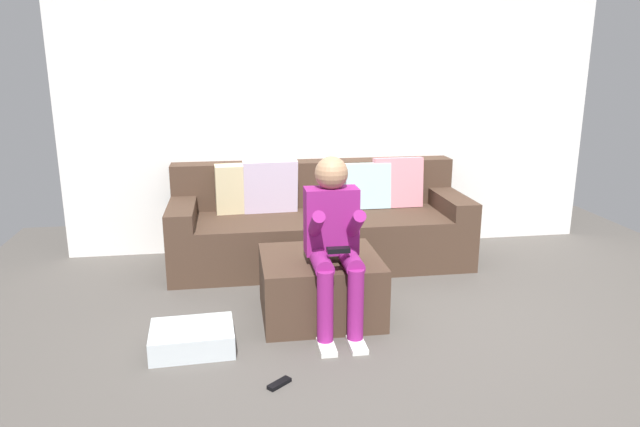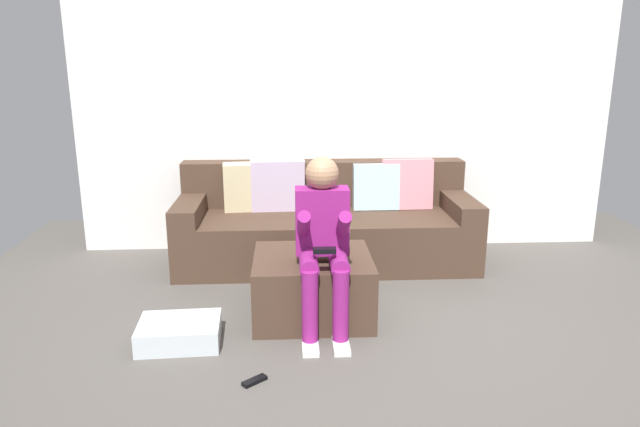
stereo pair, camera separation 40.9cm
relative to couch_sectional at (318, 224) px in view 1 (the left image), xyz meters
The scene contains 7 objects.
ground_plane 1.72m from the couch_sectional, 82.42° to the right, with size 6.25×6.25×0.00m, color #544F49.
wall_back 1.08m from the couch_sectional, 63.09° to the left, with size 4.81×0.10×2.59m, color white.
couch_sectional is the anchor object (origin of this frame).
ottoman 1.15m from the couch_sectional, 97.91° to the right, with size 0.79×0.72×0.42m, color #473326.
person_seated 1.36m from the couch_sectional, 94.26° to the right, with size 0.34×0.62×1.12m.
storage_bin 1.82m from the couch_sectional, 123.68° to the right, with size 0.50×0.38×0.14m, color silver.
remote_near_ottoman 2.08m from the couch_sectional, 104.47° to the right, with size 0.14×0.05×0.02m, color black.
Camera 1 is at (-0.94, -3.13, 1.71)m, focal length 32.76 mm.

